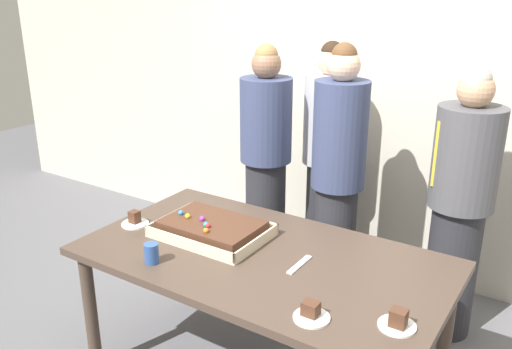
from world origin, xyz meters
The scene contains 12 objects.
interior_back_panel centered at (0.00, 1.60, 1.50)m, with size 8.00×0.12×3.00m, color beige.
party_table centered at (0.00, 0.00, 0.68)m, with size 1.81×1.00×0.77m.
sheet_cake centered at (-0.34, 0.03, 0.81)m, with size 0.58×0.41×0.11m.
plated_slice_near_left centered at (0.45, -0.34, 0.79)m, with size 0.15×0.15×0.07m.
plated_slice_near_right centered at (0.76, -0.22, 0.79)m, with size 0.15×0.15×0.08m.
plated_slice_far_left centered at (-0.79, -0.09, 0.79)m, with size 0.15×0.15×0.08m.
drink_cup_nearest centered at (-0.40, -0.36, 0.82)m, with size 0.07×0.07×0.10m, color #2D5199.
cake_server_utensil centered at (0.21, 0.01, 0.77)m, with size 0.03×0.20×0.01m, color silver.
person_serving_front centered at (-0.56, 0.93, 0.86)m, with size 0.35×0.35×1.68m.
person_green_shirt_behind centered at (0.00, 0.86, 0.90)m, with size 0.33×0.33×1.72m.
person_striped_tie_right centered at (0.70, 1.01, 0.83)m, with size 0.37×0.37×1.63m.
person_far_right_suit centered at (-0.26, 1.25, 0.87)m, with size 0.35×0.35×1.68m.
Camera 1 is at (1.26, -2.00, 2.03)m, focal length 37.62 mm.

